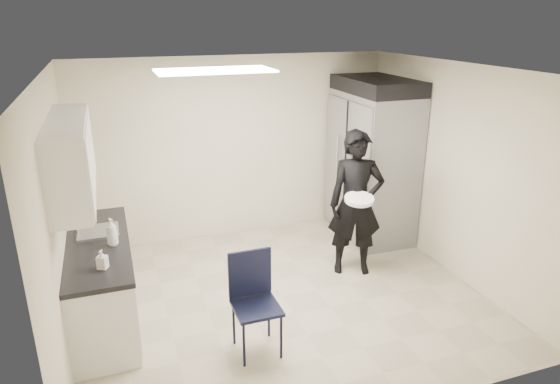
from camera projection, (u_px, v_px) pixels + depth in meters
name	position (u px, v px, depth m)	size (l,w,h in m)	color
floor	(282.00, 296.00, 5.84)	(4.50, 4.50, 0.00)	tan
ceiling	(282.00, 69.00, 4.97)	(4.50, 4.50, 0.00)	white
back_wall	(236.00, 148.00, 7.18)	(4.50, 4.50, 0.00)	beige
left_wall	(58.00, 219.00, 4.70)	(4.00, 4.00, 0.00)	beige
right_wall	(455.00, 172.00, 6.10)	(4.00, 4.00, 0.00)	beige
ceiling_panel	(215.00, 71.00, 5.14)	(1.20, 0.60, 0.02)	white
lower_counter	(102.00, 284.00, 5.27)	(0.60, 1.90, 0.86)	silver
countertop	(97.00, 245.00, 5.11)	(0.64, 1.95, 0.05)	black
sink	(99.00, 236.00, 5.35)	(0.42, 0.40, 0.14)	gray
faucet	(77.00, 226.00, 5.23)	(0.02, 0.02, 0.24)	silver
upper_cabinets	(71.00, 158.00, 4.76)	(0.35, 1.80, 0.75)	silver
towel_dispenser	(71.00, 150.00, 5.83)	(0.22, 0.30, 0.35)	black
notice_sticker_left	(60.00, 222.00, 4.82)	(0.00, 0.12, 0.07)	yellow
notice_sticker_right	(62.00, 219.00, 5.01)	(0.00, 0.12, 0.07)	yellow
commercial_fridge	(372.00, 166.00, 7.19)	(0.80, 1.35, 2.10)	gray
fridge_compressor	(377.00, 86.00, 6.80)	(0.80, 1.35, 0.20)	black
folding_chair	(257.00, 308.00, 4.74)	(0.43, 0.43, 0.97)	black
man_tuxedo	(356.00, 204.00, 6.14)	(0.67, 0.45, 1.84)	black
bucket_lid	(359.00, 199.00, 5.85)	(0.35, 0.35, 0.04)	white
soap_bottle_a	(112.00, 232.00, 5.01)	(0.11, 0.11, 0.29)	white
soap_bottle_b	(102.00, 259.00, 4.56)	(0.08, 0.09, 0.19)	silver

